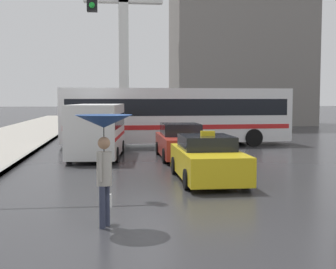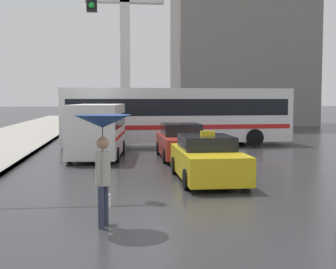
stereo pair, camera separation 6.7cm
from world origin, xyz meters
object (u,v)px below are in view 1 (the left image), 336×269
at_px(taxi, 207,159).
at_px(ambulance_van, 97,128).
at_px(traffic_light, 3,37).
at_px(sedan_red, 181,142).
at_px(monument_cross, 123,26).
at_px(city_bus, 176,114).
at_px(pedestrian_with_umbrella, 104,135).

height_order(taxi, ambulance_van, ambulance_van).
bearing_deg(traffic_light, ambulance_van, 73.55).
relative_size(taxi, traffic_light, 0.73).
height_order(sedan_red, monument_cross, monument_cross).
bearing_deg(sedan_red, city_bus, -95.18).
bearing_deg(sedan_red, traffic_light, 49.64).
xyz_separation_m(ambulance_van, traffic_light, (-2.21, -7.48, 2.94)).
xyz_separation_m(taxi, sedan_red, (-0.03, 5.59, 0.03)).
bearing_deg(taxi, traffic_light, 12.19).
height_order(pedestrian_with_umbrella, monument_cross, monument_cross).
distance_m(taxi, pedestrian_with_umbrella, 6.06).
bearing_deg(monument_cross, city_bus, -82.62).
distance_m(taxi, traffic_light, 6.97).
distance_m(traffic_light, monument_cross, 31.45).
relative_size(ambulance_van, monument_cross, 0.32).
height_order(city_bus, monument_cross, monument_cross).
bearing_deg(monument_cross, traffic_light, -97.24).
distance_m(city_bus, traffic_light, 14.00).
xyz_separation_m(city_bus, monument_cross, (-2.40, 18.55, 7.56)).
bearing_deg(taxi, ambulance_van, -59.59).
bearing_deg(traffic_light, monument_cross, 82.76).
bearing_deg(pedestrian_with_umbrella, taxi, -8.29).
distance_m(sedan_red, traffic_light, 9.67).
bearing_deg(traffic_light, pedestrian_with_umbrella, -54.22).
distance_m(taxi, ambulance_van, 7.24).
bearing_deg(ambulance_van, taxi, 125.87).
relative_size(taxi, pedestrian_with_umbrella, 1.96).
relative_size(ambulance_van, traffic_light, 0.87).
distance_m(taxi, sedan_red, 5.59).
bearing_deg(monument_cross, pedestrian_with_umbrella, -91.95).
xyz_separation_m(pedestrian_with_umbrella, traffic_light, (-2.73, 3.79, 2.37)).
bearing_deg(pedestrian_with_umbrella, traffic_light, 59.22).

